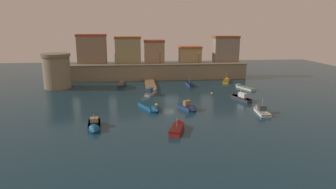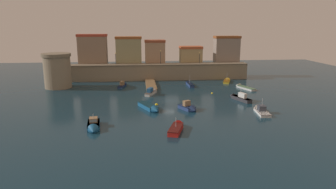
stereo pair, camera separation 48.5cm
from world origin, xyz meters
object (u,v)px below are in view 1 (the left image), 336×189
Objects in this scene: quay_lamp_0 at (115,57)px; moored_boat_3 at (151,92)px; moored_boat_1 at (189,108)px; moored_boat_8 at (122,85)px; quay_lamp_1 at (160,55)px; quay_lamp_2 at (199,56)px; moored_boat_9 at (151,107)px; fortress_tower at (57,71)px; moored_boat_6 at (239,97)px; moored_boat_2 at (189,84)px; moored_boat_5 at (178,127)px; mooring_buoy_1 at (212,93)px; moored_boat_4 at (261,110)px; moored_boat_10 at (242,87)px; moored_boat_7 at (226,81)px; moored_boat_0 at (94,126)px; mooring_buoy_0 at (157,105)px.

quay_lamp_0 reaches higher than moored_boat_3.
moored_boat_8 reaches higher than moored_boat_1.
quay_lamp_1 reaches higher than quay_lamp_2.
moored_boat_3 is at bearing 152.52° from moored_boat_9.
moored_boat_9 is (22.67, -22.94, -4.03)m from fortress_tower.
moored_boat_1 is 7.40m from moored_boat_9.
quay_lamp_0 is 0.49× the size of moored_boat_6.
moored_boat_5 is (-7.82, -34.54, 0.05)m from moored_boat_2.
quay_lamp_2 is 24.85m from moored_boat_8.
mooring_buoy_1 is (15.15, 12.45, -0.43)m from moored_boat_9.
quay_lamp_1 is at bearing 30.43° from moored_boat_4.
moored_boat_9 reaches higher than moored_boat_10.
moored_boat_9 is at bearing -116.51° from quay_lamp_2.
quay_lamp_0 is 7.12× the size of mooring_buoy_1.
moored_boat_7 is (15.63, 27.63, -0.17)m from moored_boat_1.
moored_boat_5 reaches higher than moored_boat_3.
moored_boat_0 is 0.92× the size of moored_boat_3.
moored_boat_0 is at bearing 145.60° from moored_boat_2.
moored_boat_0 is 1.24× the size of moored_boat_1.
moored_boat_2 is at bearing 5.17° from moored_boat_5.
moored_boat_5 is at bearing -52.95° from fortress_tower.
mooring_buoy_0 is at bearing 26.23° from moored_boat_5.
moored_boat_2 is (34.10, -0.28, -4.09)m from fortress_tower.
moored_boat_8 is at bearing 168.32° from moored_boat_0.
moored_boat_2 is (-4.57, -9.42, -6.42)m from quay_lamp_2.
moored_boat_10 is (30.70, -5.34, -0.13)m from moored_boat_8.
quay_lamp_2 is at bearing 129.85° from moored_boat_9.
quay_lamp_1 is at bearing 180.00° from quay_lamp_2.
moored_boat_0 is at bearing -137.40° from mooring_buoy_1.
quay_lamp_0 is at bearing 108.98° from mooring_buoy_0.
moored_boat_2 is at bearing 25.22° from moored_boat_4.
moored_boat_7 is at bearing 1.61° from moored_boat_4.
fortress_tower is 50.78m from moored_boat_4.
moored_boat_7 is at bearing 115.44° from moored_boat_9.
moored_boat_1 is 13.31m from moored_boat_4.
fortress_tower is 1.38× the size of moored_boat_3.
moored_boat_1 is at bearing -135.52° from moored_boat_8.
moored_boat_7 is (18.46, -5.62, -6.88)m from quay_lamp_1.
moored_boat_1 is 7.42m from mooring_buoy_0.
moored_boat_4 reaches higher than moored_boat_7.
quay_lamp_0 is 0.52× the size of moored_boat_3.
fortress_tower is at bearing -166.71° from quay_lamp_2.
moored_boat_10 is 15.35× the size of mooring_buoy_1.
quay_lamp_2 is (24.50, 0.00, -0.07)m from quay_lamp_0.
moored_boat_10 is at bearing 102.05° from moored_boat_9.
quay_lamp_2 is 12.28m from moored_boat_2.
moored_boat_8 reaches higher than moored_boat_3.
moored_boat_0 reaches higher than moored_boat_9.
moored_boat_7 is 0.85× the size of moored_boat_9.
mooring_buoy_1 is at bearing 98.46° from moored_boat_10.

